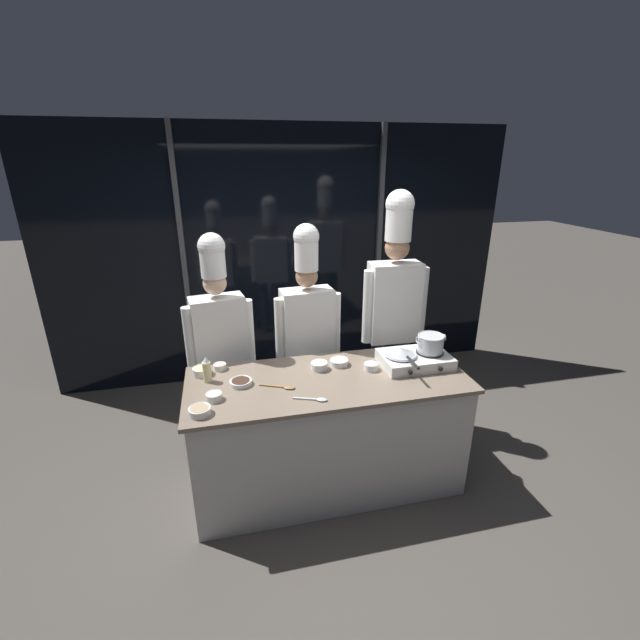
{
  "coord_description": "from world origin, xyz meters",
  "views": [
    {
      "loc": [
        -0.66,
        -2.61,
        2.38
      ],
      "look_at": [
        0.0,
        0.25,
        1.25
      ],
      "focal_mm": 24.0,
      "sensor_mm": 36.0,
      "label": 1
    }
  ],
  "objects_px": {
    "squeeze_bottle_oil": "(207,370)",
    "prep_bowl_shrimp": "(220,366)",
    "stock_pot": "(431,343)",
    "chef_head": "(219,332)",
    "serving_spoon_slotted": "(317,399)",
    "prep_bowl_soy_glaze": "(241,382)",
    "chef_line": "(394,297)",
    "prep_bowl_ginger": "(202,371)",
    "prep_bowl_garlic": "(214,396)",
    "portable_stove": "(415,359)",
    "prep_bowl_noodles": "(319,365)",
    "frying_pan": "(401,352)",
    "prep_bowl_onion": "(339,362)",
    "prep_bowl_chicken": "(371,366)",
    "prep_bowl_mushrooms": "(200,410)",
    "serving_spoon_solid": "(285,387)",
    "chef_sous": "(307,323)"
  },
  "relations": [
    {
      "from": "squeeze_bottle_oil",
      "to": "prep_bowl_noodles",
      "type": "xyz_separation_m",
      "value": [
        0.8,
        0.0,
        -0.06
      ]
    },
    {
      "from": "serving_spoon_slotted",
      "to": "prep_bowl_soy_glaze",
      "type": "bearing_deg",
      "value": 145.66
    },
    {
      "from": "frying_pan",
      "to": "prep_bowl_mushrooms",
      "type": "distance_m",
      "value": 1.48
    },
    {
      "from": "chef_head",
      "to": "prep_bowl_soy_glaze",
      "type": "bearing_deg",
      "value": 92.7
    },
    {
      "from": "prep_bowl_mushrooms",
      "to": "chef_sous",
      "type": "distance_m",
      "value": 1.26
    },
    {
      "from": "prep_bowl_ginger",
      "to": "chef_line",
      "type": "height_order",
      "value": "chef_line"
    },
    {
      "from": "prep_bowl_shrimp",
      "to": "chef_line",
      "type": "distance_m",
      "value": 1.56
    },
    {
      "from": "portable_stove",
      "to": "prep_bowl_ginger",
      "type": "bearing_deg",
      "value": 172.63
    },
    {
      "from": "portable_stove",
      "to": "prep_bowl_noodles",
      "type": "distance_m",
      "value": 0.72
    },
    {
      "from": "stock_pot",
      "to": "serving_spoon_solid",
      "type": "xyz_separation_m",
      "value": [
        -1.13,
        -0.12,
        -0.16
      ]
    },
    {
      "from": "prep_bowl_garlic",
      "to": "chef_line",
      "type": "xyz_separation_m",
      "value": [
        1.53,
        0.76,
        0.32
      ]
    },
    {
      "from": "prep_bowl_ginger",
      "to": "serving_spoon_solid",
      "type": "relative_size",
      "value": 0.55
    },
    {
      "from": "portable_stove",
      "to": "serving_spoon_solid",
      "type": "xyz_separation_m",
      "value": [
        -1.01,
        -0.12,
        -0.04
      ]
    },
    {
      "from": "prep_bowl_onion",
      "to": "chef_sous",
      "type": "xyz_separation_m",
      "value": [
        -0.15,
        0.47,
        0.15
      ]
    },
    {
      "from": "squeeze_bottle_oil",
      "to": "prep_bowl_shrimp",
      "type": "height_order",
      "value": "squeeze_bottle_oil"
    },
    {
      "from": "squeeze_bottle_oil",
      "to": "prep_bowl_soy_glaze",
      "type": "height_order",
      "value": "squeeze_bottle_oil"
    },
    {
      "from": "prep_bowl_garlic",
      "to": "serving_spoon_slotted",
      "type": "relative_size",
      "value": 0.47
    },
    {
      "from": "serving_spoon_slotted",
      "to": "prep_bowl_ginger",
      "type": "bearing_deg",
      "value": 144.15
    },
    {
      "from": "stock_pot",
      "to": "chef_line",
      "type": "height_order",
      "value": "chef_line"
    },
    {
      "from": "prep_bowl_soy_glaze",
      "to": "serving_spoon_slotted",
      "type": "distance_m",
      "value": 0.56
    },
    {
      "from": "prep_bowl_ginger",
      "to": "prep_bowl_mushrooms",
      "type": "xyz_separation_m",
      "value": [
        -0.0,
        -0.52,
        -0.01
      ]
    },
    {
      "from": "squeeze_bottle_oil",
      "to": "prep_bowl_onion",
      "type": "xyz_separation_m",
      "value": [
        0.96,
        0.04,
        -0.06
      ]
    },
    {
      "from": "prep_bowl_garlic",
      "to": "prep_bowl_noodles",
      "type": "height_order",
      "value": "prep_bowl_noodles"
    },
    {
      "from": "frying_pan",
      "to": "prep_bowl_chicken",
      "type": "xyz_separation_m",
      "value": [
        -0.23,
        0.0,
        -0.09
      ]
    },
    {
      "from": "prep_bowl_chicken",
      "to": "stock_pot",
      "type": "bearing_deg",
      "value": 0.15
    },
    {
      "from": "serving_spoon_solid",
      "to": "chef_line",
      "type": "xyz_separation_m",
      "value": [
        1.07,
        0.71,
        0.34
      ]
    },
    {
      "from": "prep_bowl_shrimp",
      "to": "serving_spoon_slotted",
      "type": "height_order",
      "value": "prep_bowl_shrimp"
    },
    {
      "from": "prep_bowl_chicken",
      "to": "chef_line",
      "type": "distance_m",
      "value": 0.79
    },
    {
      "from": "prep_bowl_noodles",
      "to": "stock_pot",
      "type": "bearing_deg",
      "value": -6.34
    },
    {
      "from": "squeeze_bottle_oil",
      "to": "chef_line",
      "type": "bearing_deg",
      "value": 17.63
    },
    {
      "from": "prep_bowl_shrimp",
      "to": "prep_bowl_garlic",
      "type": "height_order",
      "value": "prep_bowl_garlic"
    },
    {
      "from": "prep_bowl_ginger",
      "to": "prep_bowl_noodles",
      "type": "xyz_separation_m",
      "value": [
        0.84,
        -0.11,
        -0.0
      ]
    },
    {
      "from": "prep_bowl_noodles",
      "to": "frying_pan",
      "type": "bearing_deg",
      "value": -9.18
    },
    {
      "from": "serving_spoon_solid",
      "to": "chef_head",
      "type": "relative_size",
      "value": 0.13
    },
    {
      "from": "stock_pot",
      "to": "chef_head",
      "type": "xyz_separation_m",
      "value": [
        -1.54,
        0.58,
        -0.0
      ]
    },
    {
      "from": "prep_bowl_onion",
      "to": "prep_bowl_ginger",
      "type": "bearing_deg",
      "value": 175.77
    },
    {
      "from": "prep_bowl_mushrooms",
      "to": "prep_bowl_onion",
      "type": "bearing_deg",
      "value": 24.03
    },
    {
      "from": "prep_bowl_shrimp",
      "to": "prep_bowl_mushrooms",
      "type": "distance_m",
      "value": 0.59
    },
    {
      "from": "prep_bowl_garlic",
      "to": "frying_pan",
      "type": "bearing_deg",
      "value": 6.92
    },
    {
      "from": "prep_bowl_onion",
      "to": "prep_bowl_garlic",
      "type": "height_order",
      "value": "prep_bowl_garlic"
    },
    {
      "from": "squeeze_bottle_oil",
      "to": "prep_bowl_soy_glaze",
      "type": "distance_m",
      "value": 0.25
    },
    {
      "from": "portable_stove",
      "to": "prep_bowl_shrimp",
      "type": "xyz_separation_m",
      "value": [
        -1.43,
        0.26,
        -0.02
      ]
    },
    {
      "from": "prep_bowl_noodles",
      "to": "prep_bowl_soy_glaze",
      "type": "distance_m",
      "value": 0.59
    },
    {
      "from": "prep_bowl_ginger",
      "to": "prep_bowl_mushrooms",
      "type": "height_order",
      "value": "prep_bowl_ginger"
    },
    {
      "from": "squeeze_bottle_oil",
      "to": "prep_bowl_shrimp",
      "type": "xyz_separation_m",
      "value": [
        0.08,
        0.16,
        -0.06
      ]
    },
    {
      "from": "prep_bowl_noodles",
      "to": "prep_bowl_mushrooms",
      "type": "relative_size",
      "value": 0.91
    },
    {
      "from": "prep_bowl_ginger",
      "to": "prep_bowl_garlic",
      "type": "bearing_deg",
      "value": -77.22
    },
    {
      "from": "serving_spoon_solid",
      "to": "squeeze_bottle_oil",
      "type": "bearing_deg",
      "value": 157.22
    },
    {
      "from": "prep_bowl_shrimp",
      "to": "prep_bowl_ginger",
      "type": "xyz_separation_m",
      "value": [
        -0.13,
        -0.05,
        0.01
      ]
    },
    {
      "from": "frying_pan",
      "to": "prep_bowl_ginger",
      "type": "xyz_separation_m",
      "value": [
        -1.44,
        0.21,
        -0.09
      ]
    }
  ]
}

